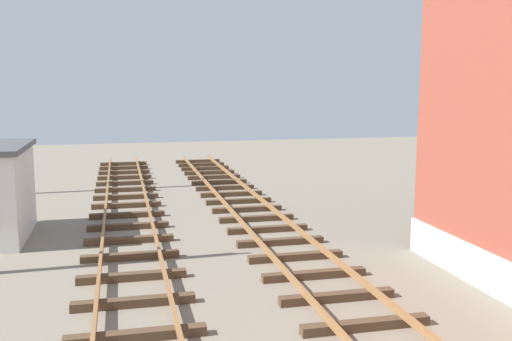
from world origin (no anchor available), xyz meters
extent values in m
cube|color=#4C3826|center=(1.41, 4.39, 0.09)|extent=(2.50, 0.24, 0.18)
cube|color=#4C3826|center=(1.41, 5.86, 0.09)|extent=(2.50, 0.24, 0.18)
cube|color=#4C3826|center=(1.41, 7.32, 0.09)|extent=(2.50, 0.24, 0.18)
cube|color=#4C3826|center=(1.41, 8.78, 0.09)|extent=(2.50, 0.24, 0.18)
cube|color=#4C3826|center=(1.41, 10.25, 0.09)|extent=(2.50, 0.24, 0.18)
cube|color=#4C3826|center=(1.41, 11.71, 0.09)|extent=(2.50, 0.24, 0.18)
cube|color=#4C3826|center=(1.41, 13.17, 0.09)|extent=(2.50, 0.24, 0.18)
cube|color=#4C3826|center=(1.41, 14.64, 0.09)|extent=(2.50, 0.24, 0.18)
cube|color=#4C3826|center=(1.41, 16.10, 0.09)|extent=(2.50, 0.24, 0.18)
cube|color=#4C3826|center=(1.41, 17.57, 0.09)|extent=(2.50, 0.24, 0.18)
cube|color=#4C3826|center=(1.41, 19.03, 0.09)|extent=(2.50, 0.24, 0.18)
cube|color=#4C3826|center=(1.41, 20.49, 0.09)|extent=(2.50, 0.24, 0.18)
cube|color=#4C3826|center=(1.41, 21.96, 0.09)|extent=(2.50, 0.24, 0.18)
cube|color=#4C3826|center=(1.41, 23.42, 0.09)|extent=(2.50, 0.24, 0.18)
cube|color=#4C3826|center=(1.41, 24.89, 0.09)|extent=(2.50, 0.24, 0.18)
cube|color=#4C3826|center=(1.41, 26.35, 0.09)|extent=(2.50, 0.24, 0.18)
cube|color=#4C3826|center=(1.41, 27.81, 0.09)|extent=(2.50, 0.24, 0.18)
cube|color=#4C3826|center=(-2.73, 4.89, 0.09)|extent=(2.50, 0.24, 0.18)
cube|color=#4C3826|center=(-2.73, 6.52, 0.09)|extent=(2.50, 0.24, 0.18)
cube|color=#4C3826|center=(-2.73, 8.16, 0.09)|extent=(2.50, 0.24, 0.18)
cube|color=#4C3826|center=(-2.73, 9.79, 0.09)|extent=(2.50, 0.24, 0.18)
cube|color=#4C3826|center=(-2.73, 11.42, 0.09)|extent=(2.50, 0.24, 0.18)
cube|color=#4C3826|center=(-2.73, 13.05, 0.09)|extent=(2.50, 0.24, 0.18)
cube|color=#4C3826|center=(-2.73, 14.68, 0.09)|extent=(2.50, 0.24, 0.18)
cube|color=#4C3826|center=(-2.73, 16.31, 0.09)|extent=(2.50, 0.24, 0.18)
cube|color=#4C3826|center=(-2.73, 17.94, 0.09)|extent=(2.50, 0.24, 0.18)
cube|color=#4C3826|center=(-2.73, 19.57, 0.09)|extent=(2.50, 0.24, 0.18)
cube|color=#4C3826|center=(-2.73, 21.20, 0.09)|extent=(2.50, 0.24, 0.18)
cube|color=#4C3826|center=(-2.73, 22.84, 0.09)|extent=(2.50, 0.24, 0.18)
cube|color=#4C3826|center=(-2.73, 24.47, 0.09)|extent=(2.50, 0.24, 0.18)
cube|color=#4C3826|center=(-2.73, 26.10, 0.09)|extent=(2.50, 0.24, 0.18)
cube|color=#4C3826|center=(-2.73, 27.73, 0.09)|extent=(2.50, 0.24, 0.18)
camera|label=1|loc=(-2.90, -5.07, 4.51)|focal=40.82mm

